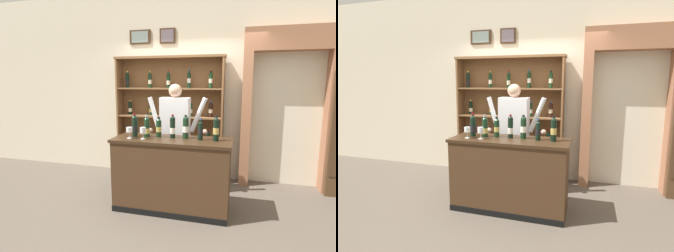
# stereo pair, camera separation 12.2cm
# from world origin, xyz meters

# --- Properties ---
(ground_plane) EXTENTS (14.00, 14.00, 0.02)m
(ground_plane) POSITION_xyz_m (0.00, 0.00, -0.01)
(ground_plane) COLOR brown
(back_wall) EXTENTS (12.00, 0.19, 3.36)m
(back_wall) POSITION_xyz_m (-0.00, 1.49, 1.68)
(back_wall) COLOR beige
(back_wall) RESTS_ON ground
(wine_shelf) EXTENTS (1.95, 0.31, 2.18)m
(wine_shelf) POSITION_xyz_m (-0.35, 1.26, 1.13)
(wine_shelf) COLOR brown
(wine_shelf) RESTS_ON ground
(archway_doorway) EXTENTS (1.42, 0.45, 2.58)m
(archway_doorway) POSITION_xyz_m (1.62, 1.36, 1.49)
(archway_doorway) COLOR #9E6647
(archway_doorway) RESTS_ON ground
(tasting_counter) EXTENTS (1.59, 0.59, 0.99)m
(tasting_counter) POSITION_xyz_m (0.03, -0.00, 0.50)
(tasting_counter) COLOR #422B19
(tasting_counter) RESTS_ON ground
(shopkeeper) EXTENTS (0.94, 0.22, 1.71)m
(shopkeeper) POSITION_xyz_m (-0.06, 0.54, 1.06)
(shopkeeper) COLOR #2D3347
(shopkeeper) RESTS_ON ground
(tasting_bottle_bianco) EXTENTS (0.08, 0.08, 0.33)m
(tasting_bottle_bianco) POSITION_xyz_m (-0.51, 0.02, 1.14)
(tasting_bottle_bianco) COLOR black
(tasting_bottle_bianco) RESTS_ON tasting_counter
(tasting_bottle_riserva) EXTENTS (0.08, 0.08, 0.31)m
(tasting_bottle_riserva) POSITION_xyz_m (-0.34, 0.03, 1.13)
(tasting_bottle_riserva) COLOR black
(tasting_bottle_riserva) RESTS_ON tasting_counter
(tasting_bottle_rosso) EXTENTS (0.08, 0.08, 0.28)m
(tasting_bottle_rosso) POSITION_xyz_m (-0.18, 0.07, 1.13)
(tasting_bottle_rosso) COLOR black
(tasting_bottle_rosso) RESTS_ON tasting_counter
(tasting_bottle_prosecco) EXTENTS (0.07, 0.07, 0.32)m
(tasting_bottle_prosecco) POSITION_xyz_m (0.02, 0.07, 1.14)
(tasting_bottle_prosecco) COLOR black
(tasting_bottle_prosecco) RESTS_ON tasting_counter
(tasting_bottle_grappa) EXTENTS (0.08, 0.08, 0.32)m
(tasting_bottle_grappa) POSITION_xyz_m (0.20, 0.07, 1.15)
(tasting_bottle_grappa) COLOR black
(tasting_bottle_grappa) RESTS_ON tasting_counter
(tasting_bottle_chianti) EXTENTS (0.07, 0.07, 0.29)m
(tasting_bottle_chianti) POSITION_xyz_m (0.40, 0.03, 1.13)
(tasting_bottle_chianti) COLOR black
(tasting_bottle_chianti) RESTS_ON tasting_counter
(tasting_bottle_super_tuscan) EXTENTS (0.08, 0.08, 0.33)m
(tasting_bottle_super_tuscan) POSITION_xyz_m (0.60, 0.03, 1.15)
(tasting_bottle_super_tuscan) COLOR black
(tasting_bottle_super_tuscan) RESTS_ON tasting_counter
(wine_glass_spare) EXTENTS (0.08, 0.08, 0.15)m
(wine_glass_spare) POSITION_xyz_m (-0.53, -0.12, 1.11)
(wine_glass_spare) COLOR silver
(wine_glass_spare) RESTS_ON tasting_counter
(wine_glass_center) EXTENTS (0.08, 0.08, 0.16)m
(wine_glass_center) POSITION_xyz_m (-0.34, -0.12, 1.11)
(wine_glass_center) COLOR silver
(wine_glass_center) RESTS_ON tasting_counter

